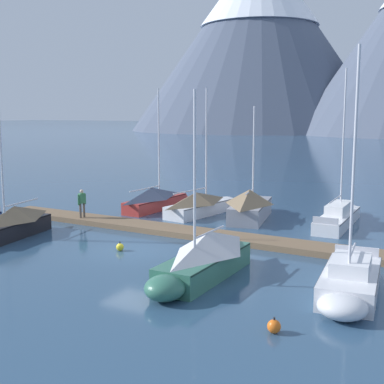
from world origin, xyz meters
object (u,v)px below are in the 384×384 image
Objects in this scene: mooring_buoy_channel_marker at (274,326)px; sailboat_second_berth at (6,225)px; mooring_buoy_inner_mooring at (120,247)px; sailboat_mid_dock_port at (156,198)px; sailboat_mid_dock_starboard at (202,203)px; sailboat_outer_slip at (203,258)px; sailboat_end_of_dock at (340,215)px; sailboat_far_berth at (251,204)px; sailboat_last_slip at (349,282)px; person_on_dock at (82,202)px.

sailboat_second_berth is at bearing 163.74° from mooring_buoy_channel_marker.
sailboat_mid_dock_port is at bearing 112.52° from mooring_buoy_inner_mooring.
sailboat_mid_dock_starboard reaches higher than mooring_buoy_channel_marker.
sailboat_outer_slip is 5.70m from mooring_buoy_inner_mooring.
sailboat_far_berth is at bearing -169.93° from sailboat_end_of_dock.
sailboat_last_slip is at bearing -76.46° from sailboat_end_of_dock.
sailboat_mid_dock_port reaches higher than sailboat_far_berth.
mooring_buoy_channel_marker is at bearing -56.58° from sailboat_mid_dock_starboard.
sailboat_outer_slip is (5.96, -11.76, 0.13)m from sailboat_mid_dock_starboard.
sailboat_second_berth is at bearing -172.96° from mooring_buoy_inner_mooring.
sailboat_mid_dock_port is 20.63m from mooring_buoy_channel_marker.
sailboat_far_berth is 14.00m from sailboat_last_slip.
sailboat_second_berth is 5.15m from person_on_dock.
person_on_dock is at bearing -154.00° from sailboat_end_of_dock.
sailboat_mid_dock_port is at bearing 77.24° from sailboat_second_berth.
mooring_buoy_inner_mooring is (-5.33, 1.91, -0.66)m from sailboat_outer_slip.
sailboat_end_of_dock reaches higher than sailboat_second_berth.
sailboat_last_slip is at bearing -37.09° from sailboat_mid_dock_port.
sailboat_mid_dock_starboard is at bearing -172.84° from sailboat_end_of_dock.
sailboat_mid_dock_port is 0.93× the size of sailboat_last_slip.
mooring_buoy_inner_mooring is at bearing -36.36° from person_on_dock.
sailboat_mid_dock_starboard is 7.63m from person_on_dock.
sailboat_mid_dock_starboard is 1.17× the size of sailboat_far_berth.
person_on_dock reaches higher than mooring_buoy_channel_marker.
sailboat_end_of_dock is (5.20, 0.92, -0.38)m from sailboat_far_berth.
sailboat_second_berth is 4.71× the size of person_on_dock.
mooring_buoy_inner_mooring is (-10.87, 1.38, -0.38)m from sailboat_last_slip.
mooring_buoy_channel_marker is (-1.36, -4.12, -0.35)m from sailboat_last_slip.
sailboat_mid_dock_starboard is at bearing 123.42° from mooring_buoy_channel_marker.
mooring_buoy_channel_marker is (4.18, -3.59, -0.64)m from sailboat_outer_slip.
mooring_buoy_inner_mooring is at bearing 160.29° from sailboat_outer_slip.
sailboat_second_berth is 1.15× the size of sailboat_far_berth.
sailboat_last_slip is (17.44, -0.57, -0.20)m from sailboat_second_berth.
sailboat_far_berth is 10.38m from mooring_buoy_inner_mooring.
sailboat_far_berth is (9.28, 10.81, 0.14)m from sailboat_second_berth.
sailboat_mid_dock_port is at bearing 131.41° from mooring_buoy_channel_marker.
mooring_buoy_inner_mooring is at bearing -105.15° from sailboat_far_berth.
sailboat_mid_dock_port is at bearing -175.44° from sailboat_end_of_dock.
sailboat_outer_slip is 12.71m from person_on_dock.
sailboat_far_berth is 0.79× the size of sailboat_last_slip.
mooring_buoy_channel_marker is (6.80, -15.50, -0.69)m from sailboat_far_berth.
sailboat_outer_slip is at bearing -174.50° from sailboat_last_slip.
person_on_dock reaches higher than mooring_buoy_inner_mooring.
sailboat_second_berth is at bearing -119.16° from sailboat_mid_dock_starboard.
mooring_buoy_channel_marker is (16.08, -4.69, -0.55)m from sailboat_second_berth.
sailboat_outer_slip is 14.84× the size of mooring_buoy_channel_marker.
sailboat_far_berth is at bearing 74.85° from mooring_buoy_inner_mooring.
sailboat_end_of_dock reaches higher than sailboat_far_berth.
sailboat_last_slip reaches higher than sailboat_second_berth.
sailboat_end_of_dock reaches higher than person_on_dock.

